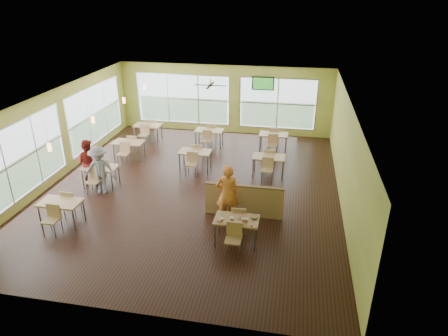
{
  "coord_description": "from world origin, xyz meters",
  "views": [
    {
      "loc": [
        3.34,
        -12.09,
        6.46
      ],
      "look_at": [
        1.25,
        -0.84,
        1.23
      ],
      "focal_mm": 32.0,
      "sensor_mm": 36.0,
      "label": 1
    }
  ],
  "objects_px": {
    "main_table": "(237,223)",
    "man_plaid": "(227,194)",
    "food_basket": "(254,217)",
    "half_wall_divider": "(244,200)"
  },
  "relations": [
    {
      "from": "man_plaid",
      "to": "half_wall_divider",
      "type": "bearing_deg",
      "value": -148.26
    },
    {
      "from": "man_plaid",
      "to": "food_basket",
      "type": "height_order",
      "value": "man_plaid"
    },
    {
      "from": "food_basket",
      "to": "half_wall_divider",
      "type": "bearing_deg",
      "value": 109.16
    },
    {
      "from": "half_wall_divider",
      "to": "man_plaid",
      "type": "relative_size",
      "value": 1.3
    },
    {
      "from": "main_table",
      "to": "half_wall_divider",
      "type": "bearing_deg",
      "value": 90.0
    },
    {
      "from": "main_table",
      "to": "food_basket",
      "type": "bearing_deg",
      "value": 16.2
    },
    {
      "from": "half_wall_divider",
      "to": "man_plaid",
      "type": "bearing_deg",
      "value": -137.73
    },
    {
      "from": "half_wall_divider",
      "to": "food_basket",
      "type": "distance_m",
      "value": 1.42
    },
    {
      "from": "half_wall_divider",
      "to": "man_plaid",
      "type": "distance_m",
      "value": 0.72
    },
    {
      "from": "main_table",
      "to": "man_plaid",
      "type": "height_order",
      "value": "man_plaid"
    }
  ]
}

